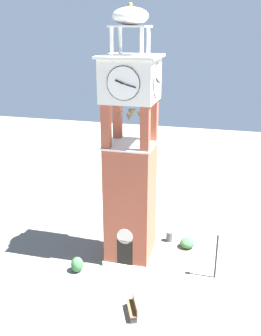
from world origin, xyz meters
TOP-DOWN VIEW (x-y plane):
  - ground at (0.00, 0.00)m, footprint 80.00×80.00m
  - clock_tower at (0.00, -0.00)m, footprint 3.67×3.67m
  - park_bench at (1.69, -5.88)m, footprint 1.05×1.64m
  - lamp_post at (6.13, -0.96)m, footprint 0.36×0.36m
  - trash_bin at (2.39, 2.97)m, footprint 0.52×0.52m
  - shrub_near_entry at (3.87, 2.39)m, footprint 1.12×1.12m
  - shrub_left_of_tower at (-3.09, -2.67)m, footprint 0.86×0.86m

SIDE VIEW (x-z plane):
  - ground at x=0.00m, z-range 0.00..0.00m
  - shrub_near_entry at x=3.87m, z-range 0.00..0.77m
  - trash_bin at x=2.39m, z-range 0.00..0.80m
  - park_bench at x=1.69m, z-range 0.01..0.96m
  - shrub_left_of_tower at x=-3.09m, z-range 0.00..1.09m
  - lamp_post at x=6.13m, z-range 0.72..4.31m
  - clock_tower at x=0.00m, z-range -1.49..15.80m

